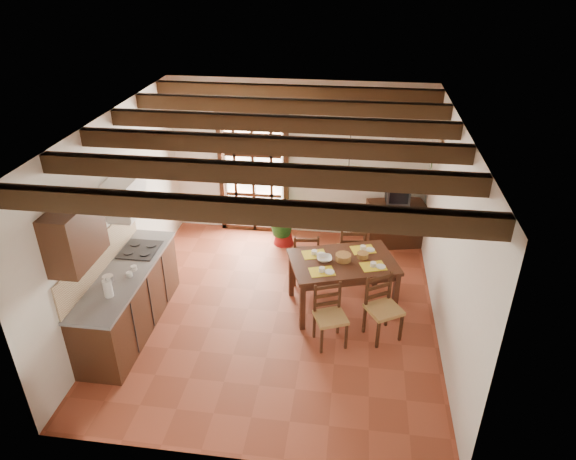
% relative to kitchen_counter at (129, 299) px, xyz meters
% --- Properties ---
extents(ground_plane, '(5.00, 5.00, 0.00)m').
position_rel_kitchen_counter_xyz_m(ground_plane, '(1.96, 0.60, -0.47)').
color(ground_plane, brown).
extents(room_shell, '(4.52, 5.02, 2.81)m').
position_rel_kitchen_counter_xyz_m(room_shell, '(1.96, 0.60, 1.34)').
color(room_shell, silver).
rests_on(room_shell, ground_plane).
extents(ceiling_beams, '(4.50, 4.34, 0.20)m').
position_rel_kitchen_counter_xyz_m(ceiling_beams, '(1.96, 0.60, 2.22)').
color(ceiling_beams, black).
rests_on(ceiling_beams, room_shell).
extents(french_door, '(1.26, 0.11, 2.32)m').
position_rel_kitchen_counter_xyz_m(french_door, '(1.16, 3.05, 0.70)').
color(french_door, white).
rests_on(french_door, ground_plane).
extents(kitchen_counter, '(0.64, 2.25, 1.38)m').
position_rel_kitchen_counter_xyz_m(kitchen_counter, '(0.00, 0.00, 0.00)').
color(kitchen_counter, '#361D11').
rests_on(kitchen_counter, ground_plane).
extents(upper_cabinet, '(0.35, 0.80, 0.70)m').
position_rel_kitchen_counter_xyz_m(upper_cabinet, '(-0.12, -0.70, 1.38)').
color(upper_cabinet, '#361D11').
rests_on(upper_cabinet, room_shell).
extents(range_hood, '(0.38, 0.60, 0.54)m').
position_rel_kitchen_counter_xyz_m(range_hood, '(-0.09, 0.55, 1.26)').
color(range_hood, white).
rests_on(range_hood, room_shell).
extents(counter_items, '(0.50, 1.43, 0.25)m').
position_rel_kitchen_counter_xyz_m(counter_items, '(0.00, 0.09, 0.49)').
color(counter_items, black).
rests_on(counter_items, kitchen_counter).
extents(dining_table, '(1.68, 1.35, 0.79)m').
position_rel_kitchen_counter_xyz_m(dining_table, '(2.86, 0.87, 0.22)').
color(dining_table, '#3C1F13').
rests_on(dining_table, ground_plane).
extents(chair_near_left, '(0.51, 0.50, 0.85)m').
position_rel_kitchen_counter_xyz_m(chair_near_left, '(2.75, 0.04, -0.21)').
color(chair_near_left, '#AA8348').
rests_on(chair_near_left, ground_plane).
extents(chair_near_right, '(0.57, 0.56, 0.91)m').
position_rel_kitchen_counter_xyz_m(chair_near_right, '(3.44, 0.27, -0.19)').
color(chair_near_right, '#AA8348').
rests_on(chair_near_right, ground_plane).
extents(chair_far_left, '(0.45, 0.44, 0.88)m').
position_rel_kitchen_counter_xyz_m(chair_far_left, '(2.28, 1.46, -0.20)').
color(chair_far_left, '#AA8348').
rests_on(chair_far_left, ground_plane).
extents(chair_far_right, '(0.48, 0.46, 0.92)m').
position_rel_kitchen_counter_xyz_m(chair_far_right, '(2.97, 1.69, -0.18)').
color(chair_far_right, '#AA8348').
rests_on(chair_far_right, ground_plane).
extents(table_setting, '(1.06, 0.71, 0.10)m').
position_rel_kitchen_counter_xyz_m(table_setting, '(2.86, 0.87, 0.39)').
color(table_setting, yellow).
rests_on(table_setting, dining_table).
extents(table_bowl, '(0.25, 0.25, 0.05)m').
position_rel_kitchen_counter_xyz_m(table_bowl, '(2.59, 0.83, 0.35)').
color(table_bowl, white).
rests_on(table_bowl, dining_table).
extents(sideboard, '(1.04, 0.63, 0.82)m').
position_rel_kitchen_counter_xyz_m(sideboard, '(3.70, 2.83, -0.06)').
color(sideboard, '#361D11').
rests_on(sideboard, ground_plane).
extents(crt_tv, '(0.41, 0.39, 0.33)m').
position_rel_kitchen_counter_xyz_m(crt_tv, '(3.70, 2.82, 0.54)').
color(crt_tv, black).
rests_on(crt_tv, sideboard).
extents(fuse_box, '(0.25, 0.03, 0.32)m').
position_rel_kitchen_counter_xyz_m(fuse_box, '(3.46, 3.08, 1.28)').
color(fuse_box, white).
rests_on(fuse_box, room_shell).
extents(plant_pot, '(0.36, 0.36, 0.22)m').
position_rel_kitchen_counter_xyz_m(plant_pot, '(1.76, 2.59, -0.36)').
color(plant_pot, maroon).
rests_on(plant_pot, ground_plane).
extents(potted_plant, '(1.83, 1.60, 1.95)m').
position_rel_kitchen_counter_xyz_m(potted_plant, '(1.76, 2.59, 0.10)').
color(potted_plant, '#144C19').
rests_on(potted_plant, ground_plane).
extents(wall_shelf, '(0.20, 0.42, 0.20)m').
position_rel_kitchen_counter_xyz_m(wall_shelf, '(4.10, 2.20, 1.04)').
color(wall_shelf, '#361D11').
rests_on(wall_shelf, room_shell).
extents(shelf_vase, '(0.15, 0.15, 0.15)m').
position_rel_kitchen_counter_xyz_m(shelf_vase, '(4.10, 2.20, 1.18)').
color(shelf_vase, '#B2BFB2').
rests_on(shelf_vase, wall_shelf).
extents(shelf_flowers, '(0.14, 0.14, 0.36)m').
position_rel_kitchen_counter_xyz_m(shelf_flowers, '(4.10, 2.20, 1.38)').
color(shelf_flowers, yellow).
rests_on(shelf_flowers, shelf_vase).
extents(framed_picture, '(0.03, 0.32, 0.32)m').
position_rel_kitchen_counter_xyz_m(framed_picture, '(4.18, 2.20, 1.58)').
color(framed_picture, brown).
rests_on(framed_picture, room_shell).
extents(pendant_lamp, '(0.36, 0.36, 0.84)m').
position_rel_kitchen_counter_xyz_m(pendant_lamp, '(2.86, 0.97, 1.60)').
color(pendant_lamp, black).
rests_on(pendant_lamp, room_shell).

